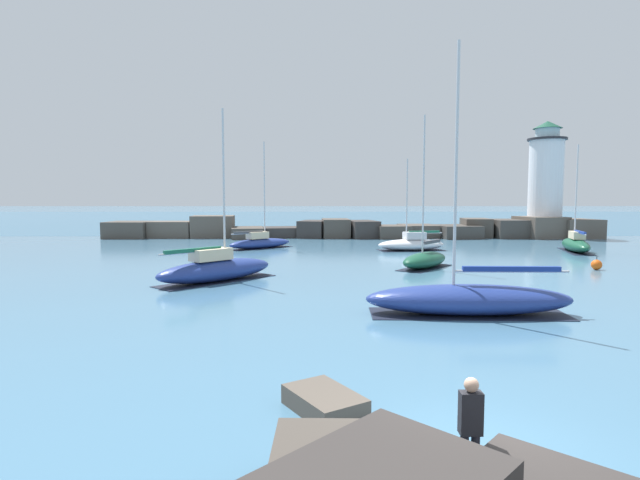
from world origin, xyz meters
TOP-DOWN VIEW (x-y plane):
  - ground_plane at (0.00, 0.00)m, footprint 600.00×600.00m
  - open_sea_beyond at (0.00, 111.04)m, footprint 400.00×116.00m
  - breakwater_jetty at (3.86, 50.93)m, footprint 58.22×7.17m
  - lighthouse at (24.79, 51.66)m, footprint 5.31×5.31m
  - sailboat_moored_0 at (-8.64, 19.21)m, footprint 6.63×6.88m
  - sailboat_moored_1 at (3.16, 10.97)m, footprint 8.36×2.53m
  - sailboat_moored_3 at (-8.26, 37.82)m, footprint 6.18×5.70m
  - sailboat_moored_4 at (5.60, 35.85)m, footprint 6.43×3.36m
  - sailboat_moored_5 at (19.85, 34.70)m, footprint 3.45×7.13m
  - sailboat_moored_6 at (4.34, 24.52)m, footprint 4.67×5.29m
  - mooring_buoy_orange_near at (15.39, 23.49)m, footprint 0.67×0.67m
  - person_on_rocks at (-0.51, -1.03)m, footprint 0.36×0.24m

SIDE VIEW (x-z plane):
  - ground_plane at x=0.00m, z-range 0.00..0.00m
  - open_sea_beyond at x=0.00m, z-range 0.00..0.01m
  - mooring_buoy_orange_near at x=15.39m, z-range -0.10..0.77m
  - sailboat_moored_6 at x=4.34m, z-range -4.47..5.65m
  - sailboat_moored_3 at x=-8.26m, z-range -4.39..5.57m
  - sailboat_moored_4 at x=5.60m, z-range -3.48..4.70m
  - sailboat_moored_1 at x=3.16m, z-range -4.75..6.02m
  - sailboat_moored_5 at x=19.85m, z-range -4.02..5.39m
  - sailboat_moored_0 at x=-8.64m, z-range -4.14..5.56m
  - breakwater_jetty at x=3.86m, z-range -0.29..2.31m
  - person_on_rocks at x=-0.51m, z-range 0.12..1.93m
  - lighthouse at x=24.79m, z-range -0.92..13.01m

